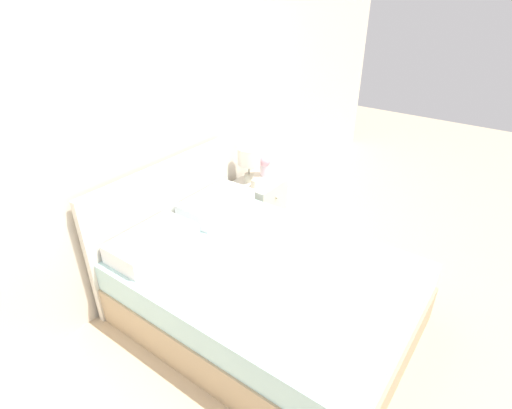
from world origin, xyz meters
name	(u,v)px	position (x,y,z in m)	size (l,w,h in m)	color
ground_plane	(173,269)	(0.00, 0.00, 0.00)	(12.00, 12.00, 0.00)	#CCB28E
wall_back	(148,128)	(0.00, 0.07, 1.30)	(8.00, 0.06, 2.60)	silver
bed	(258,286)	(0.00, -0.95, 0.28)	(1.51, 2.05, 1.04)	tan
nightstand	(259,205)	(1.01, -0.23, 0.27)	(0.42, 0.43, 0.54)	silver
table_lamp	(249,158)	(0.96, -0.15, 0.79)	(0.22, 0.22, 0.35)	beige
flower_vase	(265,163)	(1.16, -0.19, 0.68)	(0.13, 0.13, 0.23)	silver
alarm_clock	(255,183)	(0.90, -0.27, 0.58)	(0.09, 0.05, 0.07)	beige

